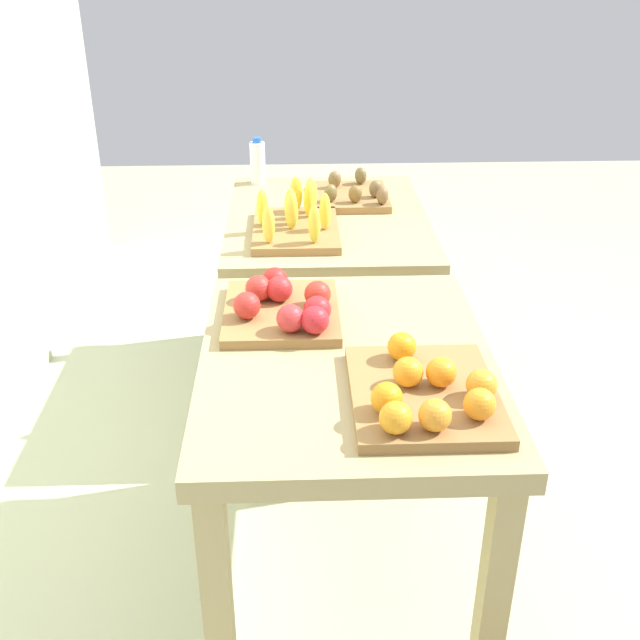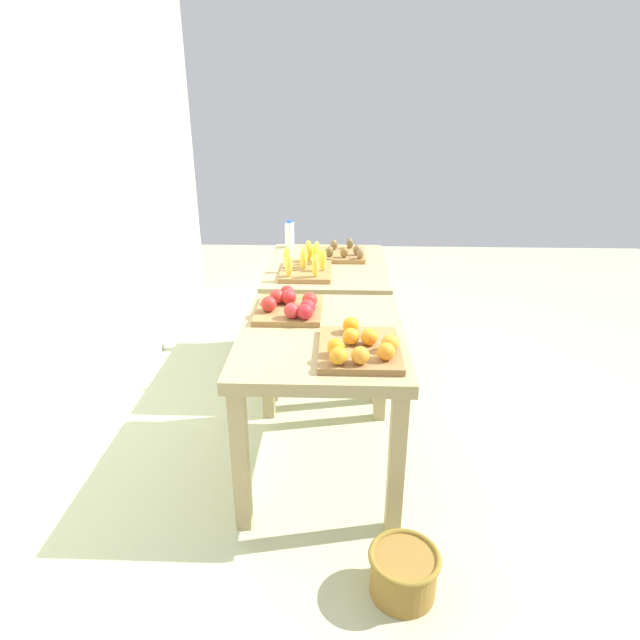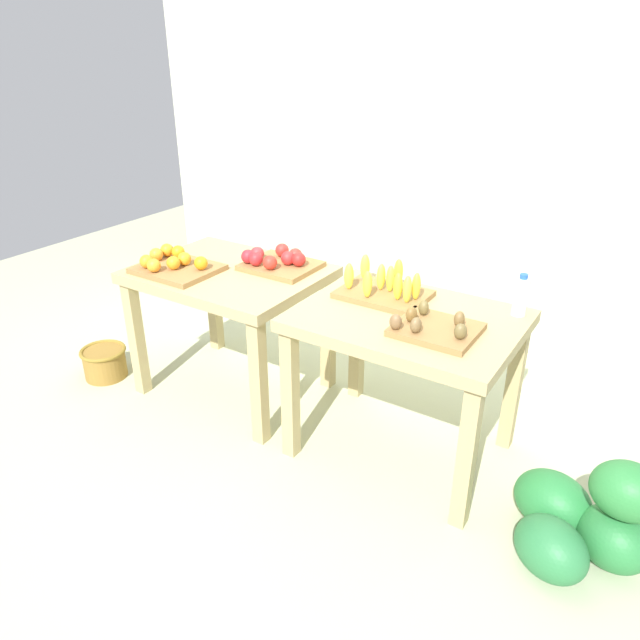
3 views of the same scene
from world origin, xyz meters
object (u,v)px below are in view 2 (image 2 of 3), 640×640
at_px(display_table_left, 322,353).
at_px(water_bottle, 290,235).
at_px(kiwi_bin, 343,253).
at_px(apple_bin, 291,306).
at_px(orange_bin, 360,347).
at_px(wicker_basket, 403,572).
at_px(display_table_right, 327,281).
at_px(watermelon_pile, 356,299).
at_px(banana_crate, 307,266).

distance_m(display_table_left, water_bottle, 1.60).
xyz_separation_m(kiwi_bin, water_bottle, (0.26, 0.40, 0.07)).
relative_size(display_table_left, apple_bin, 2.58).
relative_size(orange_bin, wicker_basket, 1.54).
bearing_deg(orange_bin, apple_bin, 36.42).
relative_size(display_table_left, wicker_basket, 3.64).
bearing_deg(apple_bin, display_table_right, -10.71).
distance_m(display_table_left, orange_bin, 0.34).
height_order(display_table_left, kiwi_bin, kiwi_bin).
xyz_separation_m(display_table_left, water_bottle, (1.56, 0.29, 0.21)).
bearing_deg(apple_bin, wicker_basket, -152.95).
bearing_deg(water_bottle, display_table_left, -169.39).
height_order(kiwi_bin, watermelon_pile, kiwi_bin).
height_order(display_table_right, orange_bin, orange_bin).
distance_m(water_bottle, wicker_basket, 2.56).
relative_size(water_bottle, wicker_basket, 0.72).
xyz_separation_m(display_table_right, water_bottle, (0.44, 0.29, 0.21)).
bearing_deg(orange_bin, water_bottle, 14.54).
xyz_separation_m(display_table_left, watermelon_pile, (2.06, -0.23, -0.49)).
height_order(orange_bin, banana_crate, banana_crate).
relative_size(kiwi_bin, wicker_basket, 1.26).
relative_size(orange_bin, water_bottle, 2.13).
bearing_deg(watermelon_pile, apple_bin, 167.57).
bearing_deg(wicker_basket, watermelon_pile, 2.31).
bearing_deg(watermelon_pile, banana_crate, 162.32).
height_order(display_table_right, wicker_basket, display_table_right).
xyz_separation_m(banana_crate, watermelon_pile, (1.14, -0.36, -0.65)).
relative_size(orange_bin, watermelon_pile, 0.67).
bearing_deg(display_table_left, orange_bin, -144.41).
distance_m(apple_bin, banana_crate, 0.70).
height_order(display_table_left, orange_bin, orange_bin).
distance_m(display_table_left, kiwi_bin, 1.31).
xyz_separation_m(display_table_right, orange_bin, (-1.37, -0.18, 0.15)).
distance_m(kiwi_bin, wicker_basket, 2.22).
relative_size(apple_bin, wicker_basket, 1.41).
bearing_deg(display_table_right, wicker_basket, -169.64).
bearing_deg(apple_bin, watermelon_pile, -12.43).
bearing_deg(display_table_right, display_table_left, 180.00).
bearing_deg(wicker_basket, display_table_right, 10.36).
height_order(orange_bin, apple_bin, apple_bin).
relative_size(display_table_left, kiwi_bin, 2.89).
distance_m(water_bottle, watermelon_pile, 1.01).
distance_m(banana_crate, watermelon_pile, 1.36).
height_order(display_table_left, display_table_right, same).
distance_m(kiwi_bin, water_bottle, 0.48).
xyz_separation_m(orange_bin, watermelon_pile, (2.30, -0.06, -0.64)).
xyz_separation_m(display_table_left, orange_bin, (-0.25, -0.18, 0.15)).
bearing_deg(display_table_right, kiwi_bin, -31.71).
relative_size(apple_bin, banana_crate, 0.92).
bearing_deg(kiwi_bin, display_table_left, 175.25).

